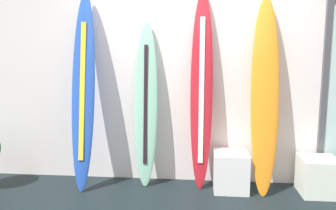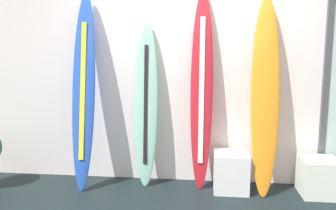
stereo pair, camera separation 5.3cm
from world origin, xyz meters
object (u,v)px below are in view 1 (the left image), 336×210
at_px(surfboard_cobalt, 83,92).
at_px(surfboard_crimson, 201,90).
at_px(display_block_center, 231,171).
at_px(display_block_left, 318,176).
at_px(surfboard_sunset, 265,97).
at_px(surfboard_seafoam, 146,106).

bearing_deg(surfboard_cobalt, surfboard_crimson, 5.21).
distance_m(surfboard_cobalt, display_block_center, 1.89).
bearing_deg(display_block_left, surfboard_sunset, 176.75).
xyz_separation_m(surfboard_sunset, display_block_left, (0.60, -0.03, -0.87)).
height_order(surfboard_sunset, display_block_left, surfboard_sunset).
bearing_deg(surfboard_seafoam, surfboard_crimson, -0.97).
height_order(surfboard_cobalt, surfboard_seafoam, surfboard_cobalt).
relative_size(surfboard_crimson, display_block_left, 5.55).
bearing_deg(display_block_center, surfboard_sunset, 1.48).
relative_size(surfboard_seafoam, display_block_center, 4.37).
xyz_separation_m(surfboard_cobalt, surfboard_seafoam, (0.69, 0.13, -0.17)).
relative_size(display_block_left, display_block_center, 0.93).
bearing_deg(surfboard_cobalt, display_block_left, 0.01).
bearing_deg(surfboard_sunset, display_block_center, -178.52).
height_order(surfboard_cobalt, surfboard_crimson, surfboard_crimson).
relative_size(surfboard_seafoam, display_block_left, 4.70).
relative_size(surfboard_seafoam, surfboard_crimson, 0.85).
bearing_deg(surfboard_seafoam, surfboard_sunset, -4.22).
bearing_deg(surfboard_sunset, surfboard_cobalt, -179.02).
bearing_deg(surfboard_cobalt, surfboard_seafoam, 10.79).
relative_size(surfboard_cobalt, surfboard_seafoam, 1.17).
distance_m(surfboard_seafoam, surfboard_crimson, 0.66).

